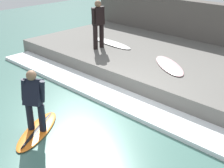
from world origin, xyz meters
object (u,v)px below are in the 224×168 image
(surfer_waiting_near, at_px, (98,22))
(surfboard_spare, at_px, (169,65))
(surfboard_riding, at_px, (38,130))
(surfer_riding, at_px, (34,98))
(surfboard_waiting_near, at_px, (112,43))

(surfer_waiting_near, distance_m, surfboard_spare, 2.93)
(surfboard_spare, bearing_deg, surfboard_riding, 173.69)
(surfboard_spare, bearing_deg, surfer_waiting_near, 94.20)
(surfer_riding, distance_m, surfer_waiting_near, 4.74)
(surfer_riding, relative_size, surfboard_waiting_near, 0.72)
(surfboard_waiting_near, distance_m, surfboard_spare, 2.83)
(surfer_riding, height_order, surfboard_waiting_near, surfer_riding)
(surfer_riding, height_order, surfboard_spare, surfer_riding)
(surfer_riding, xyz_separation_m, surfer_waiting_near, (4.09, 2.32, 0.57))
(surfer_riding, height_order, surfer_waiting_near, surfer_waiting_near)
(surfboard_riding, xyz_separation_m, surfer_riding, (0.00, -0.00, 0.80))
(surfboard_riding, distance_m, surfer_waiting_near, 4.90)
(surfboard_riding, height_order, surfboard_spare, surfboard_spare)
(surfboard_riding, height_order, surfer_riding, surfer_riding)
(surfer_waiting_near, relative_size, surfboard_waiting_near, 0.84)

